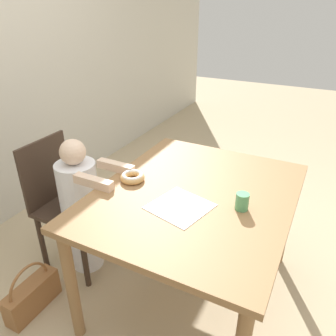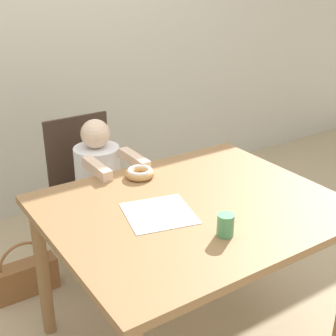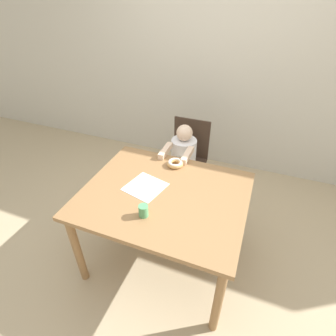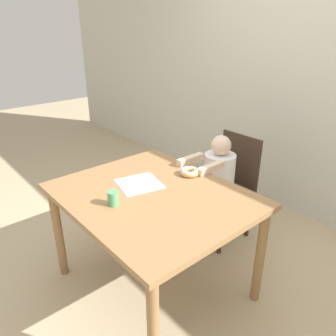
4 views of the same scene
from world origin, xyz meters
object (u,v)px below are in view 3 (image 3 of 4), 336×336
chair (187,161)px  handbag (147,182)px  child_figure (183,167)px  donut (175,163)px  cup (143,211)px

chair → handbag: chair is taller
child_figure → donut: bearing=-83.0°
handbag → donut: bearing=-40.5°
handbag → cup: 1.33m
donut → cup: size_ratio=1.59×
chair → donut: bearing=-84.8°
child_figure → handbag: bearing=174.0°
child_figure → handbag: (-0.44, 0.05, -0.36)m
child_figure → donut: (0.05, -0.37, 0.29)m
chair → cup: chair is taller
chair → handbag: 0.57m
child_figure → handbag: size_ratio=2.74×
chair → child_figure: 0.13m
child_figure → donut: 0.47m
donut → cup: cup is taller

